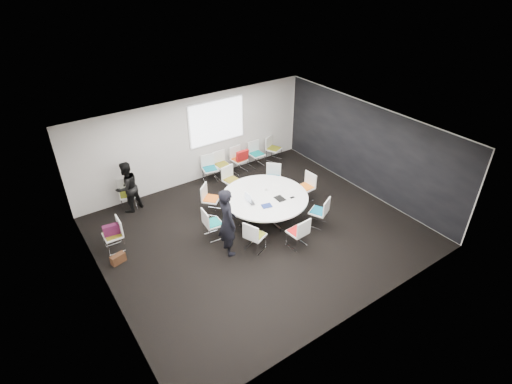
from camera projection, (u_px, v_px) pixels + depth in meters
room_shell at (261, 187)px, 10.19m from camera, size 8.08×7.08×2.88m
conference_table at (265, 201)px, 11.15m from camera, size 2.41×2.41×0.73m
projection_screen at (217, 122)px, 12.70m from camera, size 1.90×0.03×1.35m
chair_ring_a at (305, 192)px, 12.09m from camera, size 0.48×0.49×0.88m
chair_ring_b at (273, 183)px, 12.55m from camera, size 0.64×0.64×0.88m
chair_ring_c at (232, 185)px, 12.44m from camera, size 0.53×0.52×0.88m
chair_ring_d at (211, 204)px, 11.54m from camera, size 0.64×0.64×0.88m
chair_ring_e at (213, 229)px, 10.55m from camera, size 0.49×0.50×0.88m
chair_ring_f at (255, 241)px, 10.11m from camera, size 0.59×0.60×0.88m
chair_ring_g at (298, 237)px, 10.24m from camera, size 0.49×0.48×0.88m
chair_ring_h at (319, 217)px, 11.01m from camera, size 0.61×0.61×0.88m
chair_back_a at (210, 174)px, 13.06m from camera, size 0.54×0.53×0.88m
chair_back_b at (222, 169)px, 13.30m from camera, size 0.46×0.45×0.88m
chair_back_c at (239, 164)px, 13.62m from camera, size 0.51×0.50×0.88m
chair_back_d at (257, 158)px, 13.98m from camera, size 0.47×0.45×0.88m
chair_back_e at (274, 153)px, 14.33m from camera, size 0.60×0.60×0.88m
chair_spare_left at (115, 240)px, 10.13m from camera, size 0.46×0.47×0.88m
chair_person_back at (128, 199)px, 11.76m from camera, size 0.55×0.54×0.88m
person_main at (227, 222)px, 9.72m from camera, size 0.52×0.72×1.84m
person_back at (127, 187)px, 11.38m from camera, size 0.91×0.82×1.55m
laptop at (253, 202)px, 10.78m from camera, size 0.24×0.32×0.02m
laptop_lid at (248, 197)px, 10.77m from camera, size 0.02×0.30×0.22m
notebook_black at (280, 199)px, 10.93m from camera, size 0.23×0.31×0.02m
tablet_folio at (267, 206)px, 10.63m from camera, size 0.30×0.26×0.03m
papers_right at (276, 186)px, 11.49m from camera, size 0.36×0.36×0.00m
papers_front at (289, 192)px, 11.25m from camera, size 0.35×0.28×0.00m
cup at (266, 189)px, 11.28m from camera, size 0.08×0.08×0.09m
phone at (292, 197)px, 10.99m from camera, size 0.14×0.07×0.01m
maroon_bag at (111, 230)px, 9.94m from camera, size 0.42×0.19×0.28m
brown_bag at (118, 259)px, 9.78m from camera, size 0.39×0.25×0.24m
red_jacket at (242, 155)px, 13.24m from camera, size 0.44×0.16×0.36m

